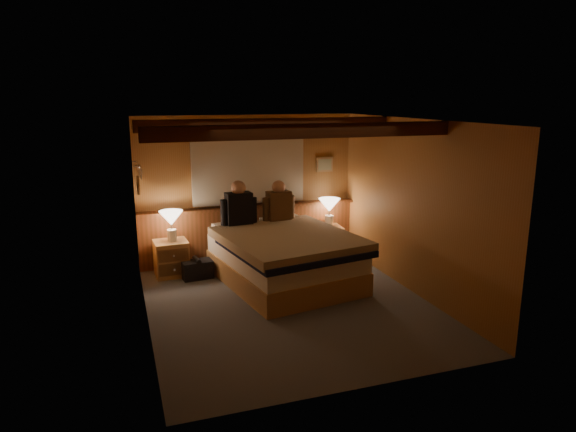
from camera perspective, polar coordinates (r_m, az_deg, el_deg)
name	(u,v)px	position (r m, az deg, el deg)	size (l,w,h in m)	color
floor	(289,305)	(6.87, 0.12, -9.84)	(4.20, 4.20, 0.00)	#515860
ceiling	(289,120)	(6.33, 0.13, 10.57)	(4.20, 4.20, 0.00)	gold
wall_back	(248,189)	(8.47, -4.47, 3.02)	(3.60, 3.60, 0.00)	#B27A3F
wall_left	(142,228)	(6.18, -15.89, -1.28)	(4.20, 4.20, 0.00)	#B27A3F
wall_right	(413,207)	(7.27, 13.68, 0.99)	(4.20, 4.20, 0.00)	#B27A3F
wall_front	(365,267)	(4.64, 8.58, -5.68)	(3.60, 3.60, 0.00)	#B27A3F
wainscot	(250,232)	(8.57, -4.28, -1.76)	(3.60, 0.23, 0.94)	brown
curtain_window	(249,170)	(8.36, -4.39, 5.11)	(2.18, 0.09, 1.11)	#492212
ceiling_beams	(285,127)	(6.48, -0.30, 9.84)	(3.60, 1.65, 0.16)	#492212
coat_rail	(140,170)	(7.64, -16.17, 4.98)	(0.05, 0.55, 0.24)	silver
framed_print	(325,164)	(8.83, 4.09, 5.73)	(0.30, 0.04, 0.25)	tan
bed	(285,257)	(7.53, -0.38, -4.57)	(2.03, 2.47, 0.76)	tan
nightstand_left	(171,258)	(8.06, -12.82, -4.60)	(0.52, 0.47, 0.54)	tan
nightstand_right	(327,242)	(8.77, 4.35, -2.88)	(0.52, 0.48, 0.54)	tan
lamp_left	(171,220)	(7.92, -12.85, -0.43)	(0.36, 0.36, 0.47)	silver
lamp_right	(329,207)	(8.68, 4.61, 1.03)	(0.36, 0.36, 0.47)	silver
person_left	(239,206)	(7.93, -5.50, 1.08)	(0.58, 0.26, 0.71)	black
person_right	(279,204)	(8.19, -1.05, 1.38)	(0.54, 0.25, 0.66)	#4F361F
duffel_bag	(197,269)	(7.91, -10.05, -5.82)	(0.48, 0.31, 0.32)	black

